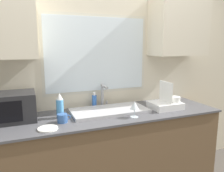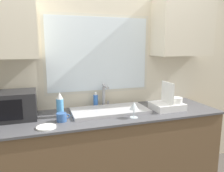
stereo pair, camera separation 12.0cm
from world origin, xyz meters
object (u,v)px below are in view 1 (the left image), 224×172
(mug_near_sink, at_px, (63,118))
(wine_glass, at_px, (134,106))
(microwave, at_px, (9,107))
(dish_rack, at_px, (166,103))
(soap_bottle, at_px, (94,101))
(spray_bottle, at_px, (60,106))
(faucet, at_px, (103,94))

(mug_near_sink, relative_size, wine_glass, 0.79)
(microwave, xyz_separation_m, dish_rack, (1.53, -0.19, -0.07))
(microwave, relative_size, soap_bottle, 2.70)
(microwave, xyz_separation_m, soap_bottle, (0.83, 0.13, -0.05))
(spray_bottle, xyz_separation_m, soap_bottle, (0.40, 0.21, -0.04))
(soap_bottle, bearing_deg, microwave, -170.93)
(spray_bottle, relative_size, mug_near_sink, 2.00)
(wine_glass, bearing_deg, dish_rack, 16.40)
(dish_rack, relative_size, wine_glass, 2.10)
(wine_glass, bearing_deg, spray_bottle, 159.66)
(mug_near_sink, height_order, wine_glass, wine_glass)
(dish_rack, xyz_separation_m, spray_bottle, (-1.10, 0.11, 0.06))
(spray_bottle, height_order, mug_near_sink, spray_bottle)
(dish_rack, distance_m, wine_glass, 0.48)
(spray_bottle, bearing_deg, wine_glass, -20.34)
(faucet, relative_size, dish_rack, 0.80)
(spray_bottle, bearing_deg, mug_near_sink, -89.96)
(microwave, bearing_deg, wine_glass, -16.58)
(faucet, relative_size, soap_bottle, 1.52)
(faucet, height_order, mug_near_sink, faucet)
(spray_bottle, xyz_separation_m, mug_near_sink, (0.00, -0.13, -0.08))
(mug_near_sink, bearing_deg, faucet, 33.47)
(soap_bottle, bearing_deg, wine_glass, -61.13)
(dish_rack, relative_size, mug_near_sink, 2.68)
(spray_bottle, relative_size, soap_bottle, 1.42)
(dish_rack, height_order, wine_glass, dish_rack)
(microwave, xyz_separation_m, wine_glass, (1.08, -0.32, -0.02))
(microwave, xyz_separation_m, spray_bottle, (0.43, -0.08, -0.01))
(wine_glass, bearing_deg, microwave, 163.42)
(soap_bottle, xyz_separation_m, mug_near_sink, (-0.40, -0.35, -0.04))
(mug_near_sink, bearing_deg, wine_glass, -9.45)
(dish_rack, height_order, soap_bottle, dish_rack)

